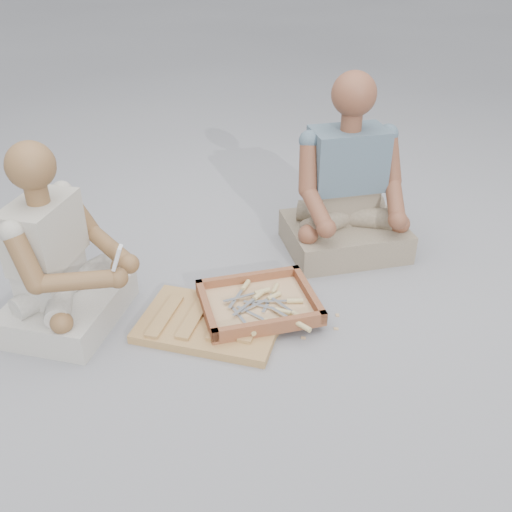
# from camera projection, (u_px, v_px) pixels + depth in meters

# --- Properties ---
(ground) EXTENTS (60.00, 60.00, 0.00)m
(ground) POSITION_uv_depth(u_px,v_px,m) (274.00, 345.00, 2.34)
(ground) COLOR gray
(ground) RESTS_ON ground
(carved_panel) EXTENTS (0.65, 0.49, 0.04)m
(carved_panel) POSITION_uv_depth(u_px,v_px,m) (210.00, 323.00, 2.43)
(carved_panel) COLOR olive
(carved_panel) RESTS_ON ground
(tool_tray) EXTENTS (0.59, 0.53, 0.06)m
(tool_tray) POSITION_uv_depth(u_px,v_px,m) (259.00, 304.00, 2.48)
(tool_tray) COLOR brown
(tool_tray) RESTS_ON carved_panel
(chisel_0) EXTENTS (0.17, 0.17, 0.02)m
(chisel_0) POSITION_uv_depth(u_px,v_px,m) (295.00, 314.00, 2.39)
(chisel_0) COLOR silver
(chisel_0) RESTS_ON tool_tray
(chisel_1) EXTENTS (0.17, 0.16, 0.02)m
(chisel_1) POSITION_uv_depth(u_px,v_px,m) (270.00, 298.00, 2.50)
(chisel_1) COLOR silver
(chisel_1) RESTS_ON tool_tray
(chisel_2) EXTENTS (0.13, 0.20, 0.02)m
(chisel_2) POSITION_uv_depth(u_px,v_px,m) (248.00, 326.00, 2.34)
(chisel_2) COLOR silver
(chisel_2) RESTS_ON tool_tray
(chisel_3) EXTENTS (0.20, 0.12, 0.02)m
(chisel_3) POSITION_uv_depth(u_px,v_px,m) (258.00, 293.00, 2.52)
(chisel_3) COLOR silver
(chisel_3) RESTS_ON tool_tray
(chisel_4) EXTENTS (0.07, 0.22, 0.02)m
(chisel_4) POSITION_uv_depth(u_px,v_px,m) (274.00, 292.00, 2.55)
(chisel_4) COLOR silver
(chisel_4) RESTS_ON tool_tray
(chisel_5) EXTENTS (0.21, 0.09, 0.02)m
(chisel_5) POSITION_uv_depth(u_px,v_px,m) (279.00, 310.00, 2.42)
(chisel_5) COLOR silver
(chisel_5) RESTS_ON tool_tray
(chisel_6) EXTENTS (0.08, 0.22, 0.02)m
(chisel_6) POSITION_uv_depth(u_px,v_px,m) (244.00, 288.00, 2.56)
(chisel_6) COLOR silver
(chisel_6) RESTS_ON tool_tray
(chisel_7) EXTENTS (0.18, 0.16, 0.02)m
(chisel_7) POSITION_uv_depth(u_px,v_px,m) (300.00, 324.00, 2.33)
(chisel_7) COLOR silver
(chisel_7) RESTS_ON tool_tray
(chisel_8) EXTENTS (0.13, 0.20, 0.02)m
(chisel_8) POSITION_uv_depth(u_px,v_px,m) (256.00, 297.00, 2.49)
(chisel_8) COLOR silver
(chisel_8) RESTS_ON tool_tray
(chisel_9) EXTENTS (0.19, 0.14, 0.02)m
(chisel_9) POSITION_uv_depth(u_px,v_px,m) (267.00, 321.00, 2.36)
(chisel_9) COLOR silver
(chisel_9) RESTS_ON tool_tray
(chisel_10) EXTENTS (0.22, 0.04, 0.02)m
(chisel_10) POSITION_uv_depth(u_px,v_px,m) (290.00, 301.00, 2.48)
(chisel_10) COLOR silver
(chisel_10) RESTS_ON tool_tray
(wood_chip_0) EXTENTS (0.02, 0.02, 0.00)m
(wood_chip_0) POSITION_uv_depth(u_px,v_px,m) (303.00, 338.00, 2.37)
(wood_chip_0) COLOR tan
(wood_chip_0) RESTS_ON ground
(wood_chip_1) EXTENTS (0.02, 0.02, 0.00)m
(wood_chip_1) POSITION_uv_depth(u_px,v_px,m) (207.00, 349.00, 2.31)
(wood_chip_1) COLOR tan
(wood_chip_1) RESTS_ON ground
(wood_chip_2) EXTENTS (0.02, 0.02, 0.00)m
(wood_chip_2) POSITION_uv_depth(u_px,v_px,m) (276.00, 335.00, 2.39)
(wood_chip_2) COLOR tan
(wood_chip_2) RESTS_ON ground
(wood_chip_3) EXTENTS (0.02, 0.02, 0.00)m
(wood_chip_3) POSITION_uv_depth(u_px,v_px,m) (208.00, 308.00, 2.55)
(wood_chip_3) COLOR tan
(wood_chip_3) RESTS_ON ground
(wood_chip_4) EXTENTS (0.02, 0.02, 0.00)m
(wood_chip_4) POSITION_uv_depth(u_px,v_px,m) (299.00, 328.00, 2.43)
(wood_chip_4) COLOR tan
(wood_chip_4) RESTS_ON ground
(wood_chip_5) EXTENTS (0.02, 0.02, 0.00)m
(wood_chip_5) POSITION_uv_depth(u_px,v_px,m) (281.00, 270.00, 2.82)
(wood_chip_5) COLOR tan
(wood_chip_5) RESTS_ON ground
(wood_chip_6) EXTENTS (0.02, 0.02, 0.00)m
(wood_chip_6) POSITION_uv_depth(u_px,v_px,m) (227.00, 336.00, 2.38)
(wood_chip_6) COLOR tan
(wood_chip_6) RESTS_ON ground
(wood_chip_7) EXTENTS (0.02, 0.02, 0.00)m
(wood_chip_7) POSITION_uv_depth(u_px,v_px,m) (223.00, 337.00, 2.38)
(wood_chip_7) COLOR tan
(wood_chip_7) RESTS_ON ground
(wood_chip_8) EXTENTS (0.02, 0.02, 0.00)m
(wood_chip_8) POSITION_uv_depth(u_px,v_px,m) (203.00, 295.00, 2.64)
(wood_chip_8) COLOR tan
(wood_chip_8) RESTS_ON ground
(wood_chip_9) EXTENTS (0.02, 0.02, 0.00)m
(wood_chip_9) POSITION_uv_depth(u_px,v_px,m) (179.00, 323.00, 2.46)
(wood_chip_9) COLOR tan
(wood_chip_9) RESTS_ON ground
(wood_chip_10) EXTENTS (0.02, 0.02, 0.00)m
(wood_chip_10) POSITION_uv_depth(u_px,v_px,m) (336.00, 329.00, 2.42)
(wood_chip_10) COLOR tan
(wood_chip_10) RESTS_ON ground
(wood_chip_11) EXTENTS (0.02, 0.02, 0.00)m
(wood_chip_11) POSITION_uv_depth(u_px,v_px,m) (337.00, 315.00, 2.51)
(wood_chip_11) COLOR tan
(wood_chip_11) RESTS_ON ground
(craftsman) EXTENTS (0.57, 0.57, 0.81)m
(craftsman) POSITION_uv_depth(u_px,v_px,m) (59.00, 266.00, 2.34)
(craftsman) COLOR beige
(craftsman) RESTS_ON ground
(companion) EXTENTS (0.70, 0.62, 0.91)m
(companion) POSITION_uv_depth(u_px,v_px,m) (347.00, 195.00, 2.85)
(companion) COLOR gray
(companion) RESTS_ON ground
(mobile_phone) EXTENTS (0.05, 0.05, 0.10)m
(mobile_phone) POSITION_uv_depth(u_px,v_px,m) (117.00, 258.00, 2.18)
(mobile_phone) COLOR silver
(mobile_phone) RESTS_ON craftsman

